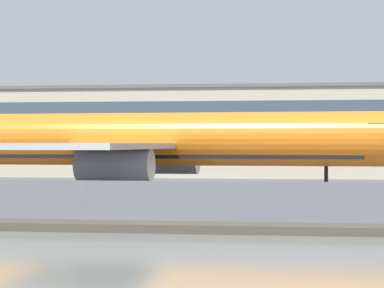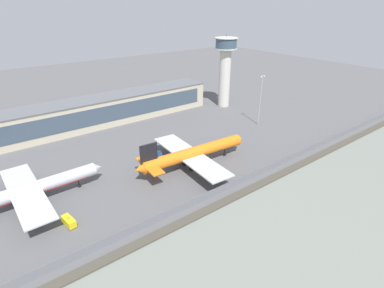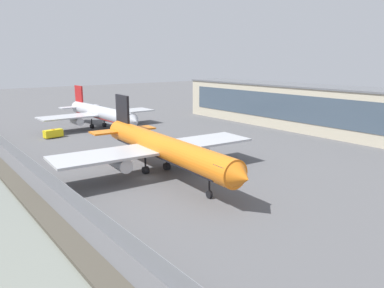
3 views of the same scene
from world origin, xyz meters
TOP-DOWN VIEW (x-y plane):
  - ground_plane at (0.00, 0.00)m, footprint 500.00×500.00m
  - shoreline_seawall at (0.00, -20.50)m, footprint 320.00×3.00m
  - perimeter_fence at (0.00, -16.00)m, footprint 280.00×0.10m
  - cargo_jet_orange at (-0.16, 3.55)m, footprint 47.67×40.90m
  - passenger_jet_silver at (-53.55, 14.85)m, footprint 43.99×37.58m
  - baggage_tug at (-5.62, 18.63)m, footprint 2.67×3.56m
  - ops_van at (-47.83, -1.96)m, footprint 2.92×5.47m
  - control_tower at (58.87, 51.10)m, footprint 12.89×12.89m
  - terminal_building at (-6.43, 66.32)m, footprint 111.67×16.20m
  - apron_light_mast_apron_west at (52.33, 17.92)m, footprint 3.20×0.40m

SIDE VIEW (x-z plane):
  - ground_plane at x=0.00m, z-range 0.00..0.00m
  - shoreline_seawall at x=0.00m, z-range 0.00..0.50m
  - baggage_tug at x=-5.62m, z-range -0.09..1.71m
  - ops_van at x=-47.83m, z-range 0.04..2.52m
  - perimeter_fence at x=0.00m, z-range 0.00..2.77m
  - passenger_jet_silver at x=-53.55m, z-range -1.52..11.30m
  - cargo_jet_orange at x=-0.16m, z-range -1.65..12.33m
  - terminal_building at x=-6.43m, z-range 0.01..13.87m
  - apron_light_mast_apron_west at x=52.33m, z-range 1.31..26.24m
  - control_tower at x=58.87m, z-range 3.19..44.42m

